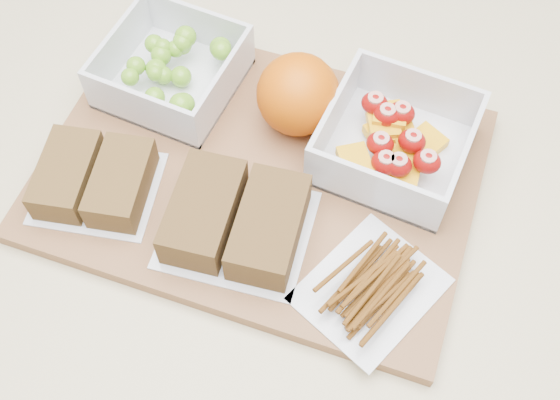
% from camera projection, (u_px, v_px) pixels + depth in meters
% --- Properties ---
extents(counter, '(1.20, 0.90, 0.90)m').
position_uv_depth(counter, '(277.00, 351.00, 1.08)').
color(counter, beige).
rests_on(counter, ground).
extents(cutting_board, '(0.45, 0.34, 0.02)m').
position_uv_depth(cutting_board, '(259.00, 175.00, 0.70)').
color(cutting_board, brown).
rests_on(cutting_board, counter).
extents(grape_container, '(0.13, 0.13, 0.05)m').
position_uv_depth(grape_container, '(174.00, 70.00, 0.73)').
color(grape_container, silver).
rests_on(grape_container, cutting_board).
extents(fruit_container, '(0.14, 0.14, 0.06)m').
position_uv_depth(fruit_container, '(395.00, 142.00, 0.68)').
color(fruit_container, silver).
rests_on(fruit_container, cutting_board).
extents(orange, '(0.08, 0.08, 0.08)m').
position_uv_depth(orange, '(298.00, 94.00, 0.69)').
color(orange, '#D35704').
rests_on(orange, cutting_board).
extents(sandwich_bag_left, '(0.14, 0.13, 0.04)m').
position_uv_depth(sandwich_bag_left, '(94.00, 179.00, 0.67)').
color(sandwich_bag_left, silver).
rests_on(sandwich_bag_left, cutting_board).
extents(sandwich_bag_center, '(0.15, 0.14, 0.04)m').
position_uv_depth(sandwich_bag_center, '(236.00, 220.00, 0.64)').
color(sandwich_bag_center, silver).
rests_on(sandwich_bag_center, cutting_board).
extents(pretzel_bag, '(0.13, 0.15, 0.03)m').
position_uv_depth(pretzel_bag, '(372.00, 284.00, 0.62)').
color(pretzel_bag, silver).
rests_on(pretzel_bag, cutting_board).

